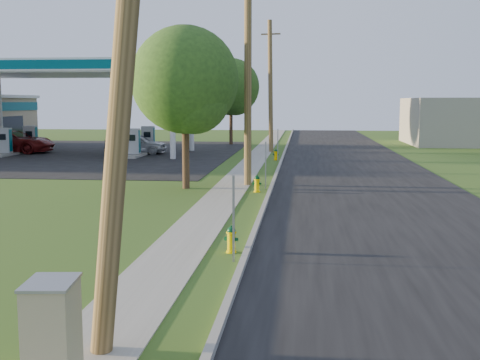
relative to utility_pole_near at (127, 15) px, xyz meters
name	(u,v)px	position (x,y,z in m)	size (l,w,h in m)	color
ground_plane	(188,330)	(0.60, 1.00, -4.80)	(140.00, 140.00, 0.00)	#375D1F
road	(388,217)	(5.10, 11.00, -4.79)	(8.00, 120.00, 0.02)	black
curb	(262,213)	(1.10, 11.00, -4.73)	(0.15, 120.00, 0.15)	gray
sidewalk	(208,214)	(-0.65, 11.00, -4.79)	(1.50, 120.00, 0.03)	gray
forecourt	(52,153)	(-15.40, 33.00, -4.79)	(26.00, 28.00, 0.02)	black
utility_pole_near	(127,15)	(0.00, 0.00, 0.00)	(1.40, 0.32, 9.48)	brown
utility_pole_mid	(248,71)	(0.00, 18.00, 0.15)	(1.40, 0.32, 9.80)	brown
utility_pole_far	(270,86)	(0.00, 36.00, 0.00)	(1.40, 0.32, 9.50)	brown
sign_post_near	(234,219)	(0.85, 5.20, -3.80)	(0.05, 0.04, 2.00)	gray
sign_post_mid	(266,165)	(0.85, 17.00, -3.80)	(0.05, 0.04, 2.00)	gray
sign_post_far	(278,145)	(0.85, 29.20, -3.80)	(0.05, 0.04, 2.00)	gray
gas_canopy	(76,70)	(-13.40, 33.00, 1.09)	(18.18, 9.18, 6.40)	silver
fuel_pump_nw	(5,145)	(-17.90, 31.00, -4.08)	(1.20, 3.20, 1.90)	gray
fuel_pump_ne	(133,146)	(-8.90, 31.00, -4.08)	(1.20, 3.20, 1.90)	gray
fuel_pump_sw	(31,141)	(-17.90, 35.00, -4.08)	(1.20, 3.20, 1.90)	gray
fuel_pump_se	(148,142)	(-8.90, 35.00, -4.08)	(1.20, 3.20, 1.90)	gray
price_pylon	(184,68)	(-3.90, 23.50, 0.63)	(0.34, 2.04, 6.85)	gray
tree_verge	(187,84)	(-2.42, 16.69, -0.42)	(4.49, 4.49, 6.80)	#342317
tree_lot	(232,89)	(-3.69, 43.40, -0.04)	(4.88, 4.88, 7.39)	#342317
hydrant_near	(231,239)	(0.70, 6.04, -4.47)	(0.35, 0.31, 0.67)	#E4C400
hydrant_mid	(257,184)	(0.56, 15.99, -4.46)	(0.37, 0.33, 0.70)	#E9C203
hydrant_far	(276,155)	(0.71, 29.71, -4.45)	(0.37, 0.33, 0.73)	#FCC000
utility_cabinet	(52,333)	(-0.77, -1.04, -4.11)	(0.70, 0.87, 1.38)	tan
car_red	(13,142)	(-18.32, 33.12, -3.99)	(2.70, 5.86, 1.63)	maroon
car_silver	(136,144)	(-9.31, 33.19, -4.07)	(1.73, 4.30, 1.47)	silver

